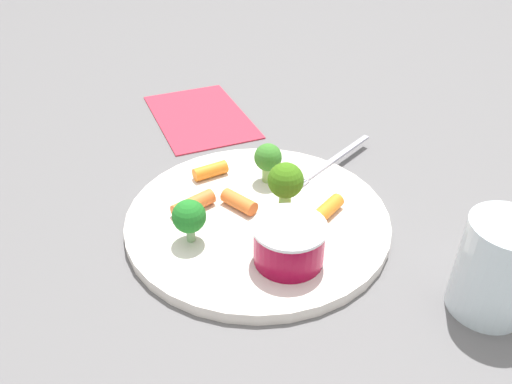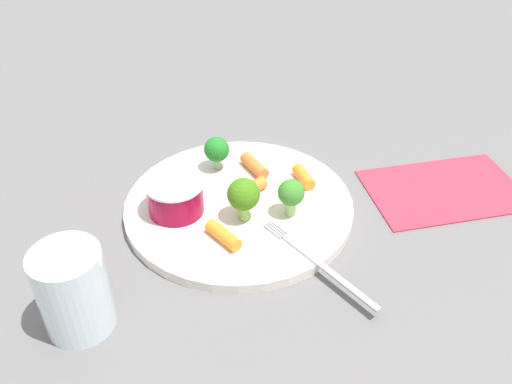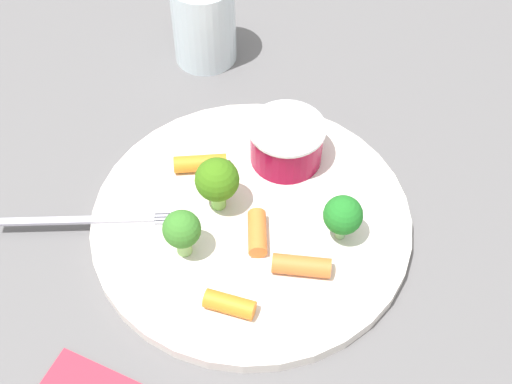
{
  "view_description": "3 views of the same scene",
  "coord_description": "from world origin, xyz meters",
  "px_view_note": "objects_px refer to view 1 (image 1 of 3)",
  "views": [
    {
      "loc": [
        -0.38,
        0.16,
        0.32
      ],
      "look_at": [
        0.02,
        -0.01,
        0.03
      ],
      "focal_mm": 35.26,
      "sensor_mm": 36.0,
      "label": 1
    },
    {
      "loc": [
        -0.09,
        -0.5,
        0.41
      ],
      "look_at": [
        0.02,
        -0.01,
        0.03
      ],
      "focal_mm": 38.2,
      "sensor_mm": 36.0,
      "label": 2
    },
    {
      "loc": [
        0.32,
        0.15,
        0.49
      ],
      "look_at": [
        -0.02,
        -0.0,
        0.02
      ],
      "focal_mm": 50.31,
      "sensor_mm": 36.0,
      "label": 3
    }
  ],
  "objects_px": {
    "broccoli_floret_1": "(268,159)",
    "carrot_stick_3": "(210,171)",
    "broccoli_floret_0": "(285,180)",
    "carrot_stick_2": "(326,210)",
    "fork": "(330,163)",
    "napkin": "(200,116)",
    "sauce_cup": "(292,242)",
    "drinking_glass": "(497,268)",
    "carrot_stick_1": "(193,204)",
    "plate": "(258,219)",
    "broccoli_floret_2": "(189,217)",
    "carrot_stick_0": "(239,202)"
  },
  "relations": [
    {
      "from": "carrot_stick_3",
      "to": "broccoli_floret_2",
      "type": "bearing_deg",
      "value": 152.29
    },
    {
      "from": "sauce_cup",
      "to": "napkin",
      "type": "xyz_separation_m",
      "value": [
        0.33,
        -0.01,
        -0.03
      ]
    },
    {
      "from": "sauce_cup",
      "to": "fork",
      "type": "xyz_separation_m",
      "value": [
        0.13,
        -0.11,
        -0.02
      ]
    },
    {
      "from": "sauce_cup",
      "to": "fork",
      "type": "relative_size",
      "value": 0.45
    },
    {
      "from": "plate",
      "to": "carrot_stick_1",
      "type": "xyz_separation_m",
      "value": [
        0.03,
        0.06,
        0.01
      ]
    },
    {
      "from": "broccoli_floret_0",
      "to": "broccoli_floret_2",
      "type": "distance_m",
      "value": 0.11
    },
    {
      "from": "broccoli_floret_0",
      "to": "carrot_stick_3",
      "type": "relative_size",
      "value": 1.34
    },
    {
      "from": "carrot_stick_0",
      "to": "drinking_glass",
      "type": "height_order",
      "value": "drinking_glass"
    },
    {
      "from": "fork",
      "to": "broccoli_floret_1",
      "type": "bearing_deg",
      "value": 93.41
    },
    {
      "from": "sauce_cup",
      "to": "carrot_stick_2",
      "type": "xyz_separation_m",
      "value": [
        0.04,
        -0.06,
        -0.01
      ]
    },
    {
      "from": "broccoli_floret_1",
      "to": "carrot_stick_3",
      "type": "distance_m",
      "value": 0.07
    },
    {
      "from": "fork",
      "to": "sauce_cup",
      "type": "bearing_deg",
      "value": 139.15
    },
    {
      "from": "fork",
      "to": "broccoli_floret_2",
      "type": "bearing_deg",
      "value": 110.54
    },
    {
      "from": "broccoli_floret_1",
      "to": "carrot_stick_0",
      "type": "distance_m",
      "value": 0.06
    },
    {
      "from": "broccoli_floret_2",
      "to": "fork",
      "type": "distance_m",
      "value": 0.2
    },
    {
      "from": "napkin",
      "to": "fork",
      "type": "bearing_deg",
      "value": -153.7
    },
    {
      "from": "carrot_stick_1",
      "to": "carrot_stick_3",
      "type": "height_order",
      "value": "same"
    },
    {
      "from": "plate",
      "to": "broccoli_floret_0",
      "type": "relative_size",
      "value": 5.14
    },
    {
      "from": "broccoli_floret_0",
      "to": "drinking_glass",
      "type": "relative_size",
      "value": 0.59
    },
    {
      "from": "broccoli_floret_0",
      "to": "broccoli_floret_2",
      "type": "height_order",
      "value": "broccoli_floret_0"
    },
    {
      "from": "broccoli_floret_1",
      "to": "carrot_stick_1",
      "type": "xyz_separation_m",
      "value": [
        -0.02,
        0.09,
        -0.02
      ]
    },
    {
      "from": "plate",
      "to": "carrot_stick_0",
      "type": "xyz_separation_m",
      "value": [
        0.02,
        0.01,
        0.01
      ]
    },
    {
      "from": "broccoli_floret_2",
      "to": "plate",
      "type": "bearing_deg",
      "value": -79.94
    },
    {
      "from": "broccoli_floret_2",
      "to": "napkin",
      "type": "height_order",
      "value": "broccoli_floret_2"
    },
    {
      "from": "carrot_stick_3",
      "to": "broccoli_floret_1",
      "type": "bearing_deg",
      "value": -119.96
    },
    {
      "from": "carrot_stick_3",
      "to": "fork",
      "type": "relative_size",
      "value": 0.26
    },
    {
      "from": "broccoli_floret_0",
      "to": "carrot_stick_3",
      "type": "bearing_deg",
      "value": 32.1
    },
    {
      "from": "carrot_stick_0",
      "to": "carrot_stick_2",
      "type": "xyz_separation_m",
      "value": [
        -0.05,
        -0.08,
        -0.0
      ]
    },
    {
      "from": "carrot_stick_0",
      "to": "fork",
      "type": "relative_size",
      "value": 0.27
    },
    {
      "from": "carrot_stick_3",
      "to": "carrot_stick_0",
      "type": "bearing_deg",
      "value": -172.89
    },
    {
      "from": "carrot_stick_1",
      "to": "napkin",
      "type": "xyz_separation_m",
      "value": [
        0.23,
        -0.08,
        -0.02
      ]
    },
    {
      "from": "broccoli_floret_0",
      "to": "broccoli_floret_1",
      "type": "xyz_separation_m",
      "value": [
        0.05,
        -0.0,
        -0.0
      ]
    },
    {
      "from": "sauce_cup",
      "to": "broccoli_floret_2",
      "type": "distance_m",
      "value": 0.1
    },
    {
      "from": "fork",
      "to": "drinking_glass",
      "type": "relative_size",
      "value": 1.69
    },
    {
      "from": "sauce_cup",
      "to": "carrot_stick_3",
      "type": "height_order",
      "value": "sauce_cup"
    },
    {
      "from": "broccoli_floret_2",
      "to": "drinking_glass",
      "type": "xyz_separation_m",
      "value": [
        -0.16,
        -0.21,
        0.0
      ]
    },
    {
      "from": "plate",
      "to": "fork",
      "type": "distance_m",
      "value": 0.13
    },
    {
      "from": "carrot_stick_0",
      "to": "napkin",
      "type": "bearing_deg",
      "value": -7.45
    },
    {
      "from": "plate",
      "to": "carrot_stick_0",
      "type": "height_order",
      "value": "carrot_stick_0"
    },
    {
      "from": "broccoli_floret_2",
      "to": "carrot_stick_3",
      "type": "relative_size",
      "value": 1.15
    },
    {
      "from": "carrot_stick_1",
      "to": "carrot_stick_2",
      "type": "height_order",
      "value": "same"
    },
    {
      "from": "broccoli_floret_0",
      "to": "carrot_stick_2",
      "type": "relative_size",
      "value": 1.13
    },
    {
      "from": "broccoli_floret_1",
      "to": "carrot_stick_2",
      "type": "bearing_deg",
      "value": -161.0
    },
    {
      "from": "broccoli_floret_1",
      "to": "drinking_glass",
      "type": "relative_size",
      "value": 0.52
    },
    {
      "from": "carrot_stick_2",
      "to": "napkin",
      "type": "bearing_deg",
      "value": 8.92
    },
    {
      "from": "broccoli_floret_0",
      "to": "carrot_stick_3",
      "type": "height_order",
      "value": "broccoli_floret_0"
    },
    {
      "from": "broccoli_floret_0",
      "to": "plate",
      "type": "bearing_deg",
      "value": 93.94
    },
    {
      "from": "fork",
      "to": "napkin",
      "type": "relative_size",
      "value": 0.78
    },
    {
      "from": "carrot_stick_1",
      "to": "carrot_stick_3",
      "type": "relative_size",
      "value": 1.18
    },
    {
      "from": "broccoli_floret_0",
      "to": "carrot_stick_1",
      "type": "height_order",
      "value": "broccoli_floret_0"
    }
  ]
}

